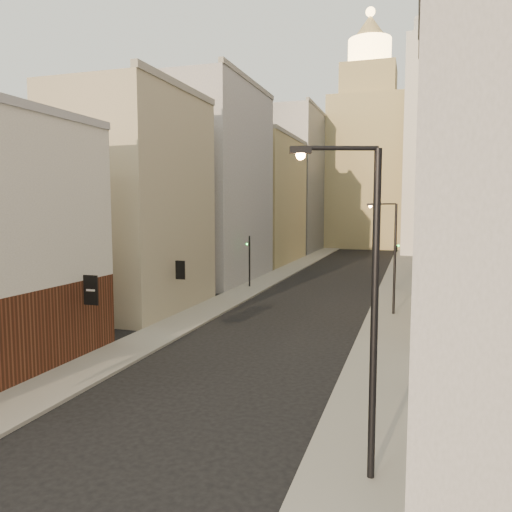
% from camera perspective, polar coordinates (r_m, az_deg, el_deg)
% --- Properties ---
extents(sidewalk_left, '(3.00, 140.00, 0.15)m').
position_cam_1_polar(sidewalk_left, '(64.06, 4.41, -1.25)').
color(sidewalk_left, gray).
rests_on(sidewalk_left, ground).
extents(sidewalk_right, '(3.00, 140.00, 0.15)m').
position_cam_1_polar(sidewalk_right, '(62.42, 16.11, -1.64)').
color(sidewalk_right, gray).
rests_on(sidewalk_right, ground).
extents(left_bldg_beige, '(8.00, 12.00, 16.00)m').
position_cam_1_polar(left_bldg_beige, '(38.53, -13.74, 5.87)').
color(left_bldg_beige, tan).
rests_on(left_bldg_beige, ground).
extents(left_bldg_grey, '(8.00, 16.00, 20.00)m').
position_cam_1_polar(left_bldg_grey, '(52.91, -4.66, 8.07)').
color(left_bldg_grey, gray).
rests_on(left_bldg_grey, ground).
extents(left_bldg_tan, '(8.00, 18.00, 17.00)m').
position_cam_1_polar(left_bldg_tan, '(69.86, 0.99, 6.26)').
color(left_bldg_tan, tan).
rests_on(left_bldg_tan, ground).
extents(left_bldg_wingrid, '(8.00, 20.00, 24.00)m').
position_cam_1_polar(left_bldg_wingrid, '(89.30, 4.71, 8.35)').
color(left_bldg_wingrid, gray).
rests_on(left_bldg_wingrid, ground).
extents(right_bldg_beige, '(8.00, 16.00, 20.00)m').
position_cam_1_polar(right_bldg_beige, '(37.21, 24.03, 8.64)').
color(right_bldg_beige, tan).
rests_on(right_bldg_beige, ground).
extents(right_bldg_wingrid, '(8.00, 20.00, 26.00)m').
position_cam_1_polar(right_bldg_wingrid, '(57.31, 21.93, 10.50)').
color(right_bldg_wingrid, gray).
rests_on(right_bldg_wingrid, ground).
extents(highrise, '(21.00, 23.00, 51.20)m').
position_cam_1_polar(highrise, '(87.37, 24.94, 16.96)').
color(highrise, gray).
rests_on(highrise, ground).
extents(clock_tower, '(14.00, 14.00, 44.90)m').
position_cam_1_polar(clock_tower, '(99.83, 12.61, 11.19)').
color(clock_tower, tan).
rests_on(clock_tower, ground).
extents(white_tower, '(8.00, 8.00, 41.50)m').
position_cam_1_polar(white_tower, '(85.64, 19.29, 12.61)').
color(white_tower, silver).
rests_on(white_tower, ground).
extents(streetlamp_near, '(2.35, 0.99, 9.34)m').
position_cam_1_polar(streetlamp_near, '(13.91, 12.46, -4.44)').
color(streetlamp_near, black).
rests_on(streetlamp_near, ground).
extents(streetlamp_mid, '(2.10, 0.39, 8.00)m').
position_cam_1_polar(streetlamp_mid, '(36.42, 15.28, 0.45)').
color(streetlamp_mid, black).
rests_on(streetlamp_mid, ground).
extents(traffic_light_left, '(0.61, 0.56, 5.00)m').
position_cam_1_polar(traffic_light_left, '(47.47, -0.75, 0.64)').
color(traffic_light_left, black).
rests_on(traffic_light_left, ground).
extents(traffic_light_right, '(0.66, 0.65, 5.00)m').
position_cam_1_polar(traffic_light_right, '(47.52, 15.67, 0.65)').
color(traffic_light_right, black).
rests_on(traffic_light_right, ground).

